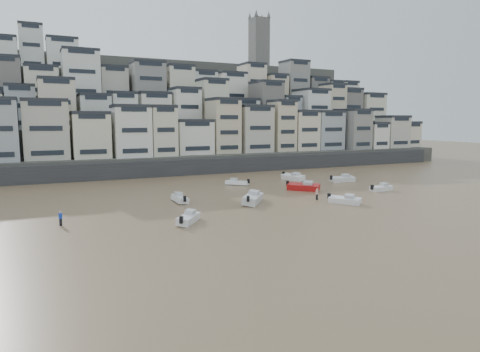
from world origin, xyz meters
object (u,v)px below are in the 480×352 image
boat_j (188,217)px  person_blue (60,218)px  boat_b (345,199)px  boat_e (303,186)px  boat_i (293,176)px  boat_g (343,178)px  boat_h (237,182)px  boat_c (253,197)px  boat_d (381,187)px  boat_f (180,198)px  person_pink (317,194)px

boat_j → person_blue: 14.67m
boat_b → person_blue: (-38.14, 3.85, 0.18)m
boat_e → boat_b: bearing=-45.8°
boat_i → boat_g: bearing=39.6°
boat_b → boat_g: 23.17m
boat_h → boat_e: boat_e is taller
boat_j → person_blue: person_blue is taller
boat_c → boat_g: 28.82m
person_blue → boat_i: bearing=24.6°
boat_d → boat_e: bearing=146.4°
boat_f → person_pink: size_ratio=2.90×
boat_i → boat_h: 13.06m
boat_h → person_pink: 19.53m
boat_g → person_pink: (-16.07, -13.64, 0.11)m
boat_j → boat_i: boat_i is taller
boat_h → boat_b: bearing=149.7°
boat_h → person_pink: size_ratio=2.74×
boat_i → person_blue: 49.40m
person_blue → boat_e: bearing=12.6°
boat_d → boat_i: size_ratio=0.81×
boat_j → person_blue: size_ratio=2.96×
boat_i → person_pink: size_ratio=3.45×
boat_j → boat_c: 14.55m
boat_b → person_blue: size_ratio=2.90×
boat_e → person_pink: person_pink is taller
boat_d → boat_j: (-37.61, -7.62, 0.04)m
boat_d → boat_f: size_ratio=0.97×
boat_f → boat_e: (22.65, 0.93, 0.14)m
person_blue → boat_b: bearing=-5.8°
boat_g → person_blue: (-52.54, -14.30, 0.11)m
person_blue → boat_c: bearing=5.3°
boat_b → person_pink: 4.82m
boat_d → person_pink: 15.06m
boat_j → boat_h: (18.10, 24.68, -0.05)m
boat_i → boat_h: (-13.03, -0.92, -0.17)m
boat_g → boat_b: bearing=-123.0°
boat_f → boat_e: bearing=-86.8°
boat_f → boat_j: bearing=167.5°
boat_i → boat_h: bearing=-97.0°
boat_g → person_pink: size_ratio=3.21×
person_blue → person_pink: same height
boat_h → boat_i: bearing=-131.2°
boat_c → boat_f: size_ratio=1.34×
boat_j → boat_f: boat_j is taller
boat_j → boat_h: size_ratio=1.08×
boat_c → boat_e: size_ratio=1.11×
boat_c → person_blue: size_ratio=3.88×
boat_b → person_blue: person_blue is taller
boat_f → person_blue: 18.62m
boat_j → boat_b: boat_j is taller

